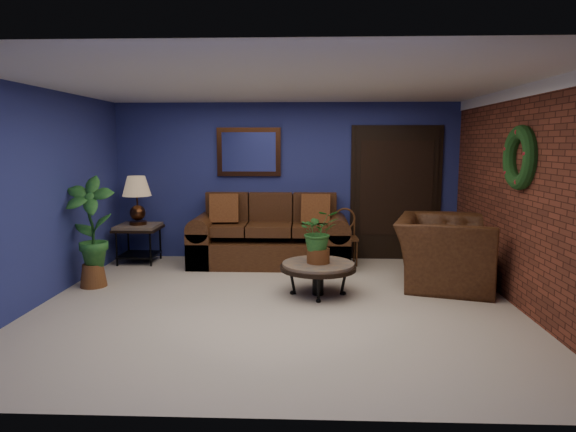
{
  "coord_description": "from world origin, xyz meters",
  "views": [
    {
      "loc": [
        0.35,
        -5.75,
        1.86
      ],
      "look_at": [
        0.1,
        0.55,
        0.96
      ],
      "focal_mm": 32.0,
      "sensor_mm": 36.0,
      "label": 1
    }
  ],
  "objects_px": {
    "armchair": "(445,252)",
    "coffee_table": "(318,267)",
    "sofa": "(271,240)",
    "side_chair": "(345,233)",
    "end_table": "(139,233)",
    "table_lamp": "(137,194)"
  },
  "relations": [
    {
      "from": "armchair",
      "to": "coffee_table",
      "type": "bearing_deg",
      "value": 123.23
    },
    {
      "from": "sofa",
      "to": "armchair",
      "type": "distance_m",
      "value": 2.66
    },
    {
      "from": "side_chair",
      "to": "armchair",
      "type": "height_order",
      "value": "armchair"
    },
    {
      "from": "coffee_table",
      "to": "end_table",
      "type": "distance_m",
      "value": 3.23
    },
    {
      "from": "sofa",
      "to": "table_lamp",
      "type": "xyz_separation_m",
      "value": [
        -2.07,
        -0.04,
        0.72
      ]
    },
    {
      "from": "side_chair",
      "to": "armchair",
      "type": "bearing_deg",
      "value": -46.55
    },
    {
      "from": "sofa",
      "to": "coffee_table",
      "type": "xyz_separation_m",
      "value": [
        0.71,
        -1.68,
        -0.01
      ]
    },
    {
      "from": "sofa",
      "to": "table_lamp",
      "type": "bearing_deg",
      "value": -178.86
    },
    {
      "from": "side_chair",
      "to": "armchair",
      "type": "distance_m",
      "value": 1.71
    },
    {
      "from": "end_table",
      "to": "coffee_table",
      "type": "bearing_deg",
      "value": -30.47
    },
    {
      "from": "armchair",
      "to": "table_lamp",
      "type": "bearing_deg",
      "value": 92.14
    },
    {
      "from": "table_lamp",
      "to": "armchair",
      "type": "height_order",
      "value": "table_lamp"
    },
    {
      "from": "end_table",
      "to": "armchair",
      "type": "distance_m",
      "value": 4.59
    },
    {
      "from": "coffee_table",
      "to": "end_table",
      "type": "height_order",
      "value": "end_table"
    },
    {
      "from": "coffee_table",
      "to": "table_lamp",
      "type": "xyz_separation_m",
      "value": [
        -2.78,
        1.63,
        0.73
      ]
    },
    {
      "from": "sofa",
      "to": "armchair",
      "type": "xyz_separation_m",
      "value": [
        2.38,
        -1.17,
        0.09
      ]
    },
    {
      "from": "sofa",
      "to": "end_table",
      "type": "xyz_separation_m",
      "value": [
        -2.07,
        -0.04,
        0.1
      ]
    },
    {
      "from": "side_chair",
      "to": "table_lamp",
      "type": "bearing_deg",
      "value": 178.79
    },
    {
      "from": "coffee_table",
      "to": "table_lamp",
      "type": "relative_size",
      "value": 1.28
    },
    {
      "from": "table_lamp",
      "to": "side_chair",
      "type": "bearing_deg",
      "value": 1.13
    },
    {
      "from": "coffee_table",
      "to": "armchair",
      "type": "relative_size",
      "value": 0.68
    },
    {
      "from": "coffee_table",
      "to": "armchair",
      "type": "bearing_deg",
      "value": 16.87
    }
  ]
}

